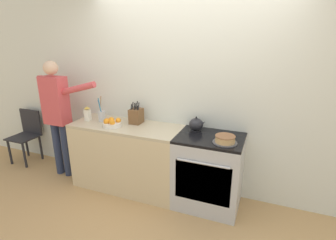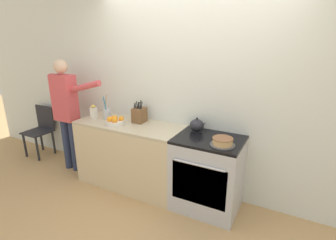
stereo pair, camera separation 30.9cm
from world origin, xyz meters
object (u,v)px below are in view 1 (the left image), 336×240
layer_cake (225,140)px  fruit_bowl (112,123)px  tea_kettle (196,124)px  knife_block (136,116)px  stove_range (208,172)px  person_baker (57,110)px  dining_chair (27,132)px  milk_carton (88,114)px  utensil_crock (102,115)px

layer_cake → fruit_bowl: size_ratio=1.11×
tea_kettle → knife_block: knife_block is taller
stove_range → layer_cake: bearing=-31.0°
stove_range → fruit_bowl: (-1.24, -0.11, 0.49)m
knife_block → person_baker: 1.16m
fruit_bowl → knife_block: bearing=45.9°
person_baker → dining_chair: size_ratio=2.00×
layer_cake → knife_block: bearing=168.9°
stove_range → tea_kettle: 0.58m
milk_carton → dining_chair: bearing=174.5°
tea_kettle → fruit_bowl: 1.06m
layer_cake → knife_block: 1.23m
knife_block → dining_chair: (-2.02, -0.02, -0.51)m
layer_cake → person_baker: bearing=179.0°
tea_kettle → dining_chair: tea_kettle is taller
tea_kettle → dining_chair: (-2.82, -0.06, -0.48)m
stove_range → milk_carton: size_ratio=4.54×
tea_kettle → layer_cake: bearing=-34.3°
fruit_bowl → dining_chair: (-1.79, 0.21, -0.45)m
utensil_crock → fruit_bowl: (0.25, -0.13, -0.03)m
tea_kettle → person_baker: 1.96m
tea_kettle → stove_range: bearing=-36.9°
stove_range → knife_block: size_ratio=3.08×
utensil_crock → person_baker: (-0.67, -0.10, 0.04)m
tea_kettle → dining_chair: bearing=-178.8°
layer_cake → tea_kettle: size_ratio=1.24×
tea_kettle → person_baker: person_baker is taller
tea_kettle → knife_block: bearing=-177.5°
tea_kettle → utensil_crock: 1.28m
stove_range → fruit_bowl: size_ratio=3.75×
tea_kettle → knife_block: (-0.80, -0.04, 0.03)m
fruit_bowl → person_baker: bearing=177.7°
stove_range → person_baker: size_ratio=0.53×
utensil_crock → milk_carton: (-0.19, -0.05, 0.02)m
utensil_crock → person_baker: person_baker is taller
knife_block → fruit_bowl: 0.33m
stove_range → knife_block: bearing=173.0°
stove_range → dining_chair: stove_range is taller
stove_range → tea_kettle: tea_kettle is taller
layer_cake → dining_chair: bearing=176.2°
dining_chair → utensil_crock: bearing=-13.4°
layer_cake → tea_kettle: tea_kettle is taller
knife_block → milk_carton: size_ratio=1.47×
stove_range → knife_block: (-1.02, 0.12, 0.54)m
fruit_bowl → person_baker: (-0.92, 0.04, 0.07)m
tea_kettle → milk_carton: milk_carton is taller
knife_block → dining_chair: 2.08m
knife_block → utensil_crock: 0.48m
tea_kettle → milk_carton: 1.47m
layer_cake → person_baker: person_baker is taller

